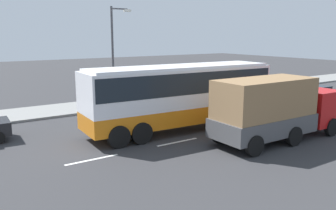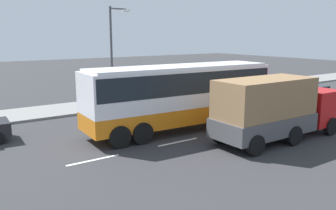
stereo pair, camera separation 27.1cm
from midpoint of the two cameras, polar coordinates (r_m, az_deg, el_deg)
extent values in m
plane|color=#333335|center=(19.48, -0.99, -4.39)|extent=(120.00, 120.00, 0.00)
cube|color=gray|center=(26.79, -10.96, -0.07)|extent=(80.00, 4.00, 0.15)
cube|color=white|center=(15.61, -11.71, -8.67)|extent=(2.40, 0.16, 0.01)
cube|color=white|center=(17.70, 1.98, -6.01)|extent=(2.40, 0.16, 0.01)
cube|color=white|center=(23.03, 17.95, -2.46)|extent=(2.40, 0.16, 0.01)
cube|color=white|center=(26.68, 23.98, -1.05)|extent=(2.40, 0.16, 0.01)
cube|color=orange|center=(19.71, 2.44, -1.22)|extent=(11.06, 3.13, 0.89)
cube|color=silver|center=(19.44, 2.48, 3.02)|extent=(11.06, 3.13, 2.05)
cube|color=black|center=(19.40, 2.48, 3.93)|extent=(10.84, 3.15, 1.13)
cube|color=black|center=(22.84, 13.92, 4.21)|extent=(0.24, 2.36, 1.64)
cube|color=silver|center=(19.31, 2.50, 6.21)|extent=(10.61, 2.96, 0.12)
cylinder|color=black|center=(23.03, 8.79, -0.64)|extent=(1.11, 0.36, 1.10)
cylinder|color=black|center=(21.25, 13.03, -1.81)|extent=(1.11, 0.36, 1.10)
cylinder|color=black|center=(19.43, -7.18, -2.84)|extent=(1.11, 0.36, 1.10)
cylinder|color=black|center=(17.28, -3.85, -4.57)|extent=(1.11, 0.36, 1.10)
cylinder|color=black|center=(19.00, -10.49, -3.27)|extent=(1.11, 0.36, 1.10)
cylinder|color=black|center=(16.79, -7.51, -5.12)|extent=(1.11, 0.36, 1.10)
cube|color=red|center=(20.91, 22.75, -0.20)|extent=(2.05, 2.36, 1.87)
cube|color=#4C4C4F|center=(17.96, 15.60, -3.11)|extent=(5.41, 2.40, 0.90)
cube|color=olive|center=(17.67, 15.84, 1.17)|extent=(5.20, 2.30, 1.82)
cylinder|color=black|center=(21.81, 20.30, -2.09)|extent=(0.96, 0.29, 0.96)
cylinder|color=black|center=(20.62, 25.29, -3.24)|extent=(0.96, 0.29, 0.96)
cylinder|color=black|center=(19.45, 14.83, -3.34)|extent=(0.96, 0.29, 0.96)
cylinder|color=black|center=(18.10, 20.11, -4.76)|extent=(0.96, 0.29, 0.96)
cylinder|color=black|center=(17.57, 8.90, -4.65)|extent=(0.96, 0.29, 0.96)
cylinder|color=black|center=(16.07, 14.29, -6.41)|extent=(0.96, 0.29, 0.96)
cube|color=silver|center=(28.65, 22.65, 1.19)|extent=(4.75, 1.94, 0.68)
cube|color=black|center=(28.45, 22.57, 2.33)|extent=(2.64, 1.71, 0.49)
cylinder|color=black|center=(30.53, 23.24, 1.07)|extent=(0.65, 0.23, 0.64)
cylinder|color=black|center=(29.62, 25.80, 0.57)|extent=(0.65, 0.23, 0.64)
cylinder|color=black|center=(27.88, 19.19, 0.46)|extent=(0.65, 0.23, 0.64)
cylinder|color=black|center=(26.89, 21.87, -0.11)|extent=(0.65, 0.23, 0.64)
cylinder|color=black|center=(28.84, 0.02, 2.00)|extent=(0.14, 0.14, 0.88)
cylinder|color=black|center=(28.91, -0.27, 2.02)|extent=(0.14, 0.14, 0.88)
cylinder|color=#338C4C|center=(28.76, -0.12, 3.53)|extent=(0.32, 0.32, 0.66)
sphere|color=brown|center=(28.70, -0.12, 4.42)|extent=(0.24, 0.24, 0.24)
cylinder|color=brown|center=(28.11, -0.10, 1.74)|extent=(0.14, 0.14, 0.88)
cylinder|color=brown|center=(28.24, -0.29, 1.78)|extent=(0.14, 0.14, 0.88)
cylinder|color=#338C4C|center=(28.05, -0.20, 3.30)|extent=(0.32, 0.32, 0.66)
sphere|color=tan|center=(28.00, -0.20, 4.21)|extent=(0.24, 0.24, 0.24)
cylinder|color=#47474C|center=(24.99, -8.62, 7.50)|extent=(0.16, 0.16, 7.02)
cylinder|color=#47474C|center=(25.26, -7.56, 15.20)|extent=(1.22, 0.10, 0.10)
cube|color=silver|center=(25.53, -6.29, 14.96)|extent=(0.50, 0.24, 0.16)
camera|label=1|loc=(0.14, 90.39, -0.08)|focal=37.63mm
camera|label=2|loc=(0.14, -89.61, 0.08)|focal=37.63mm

